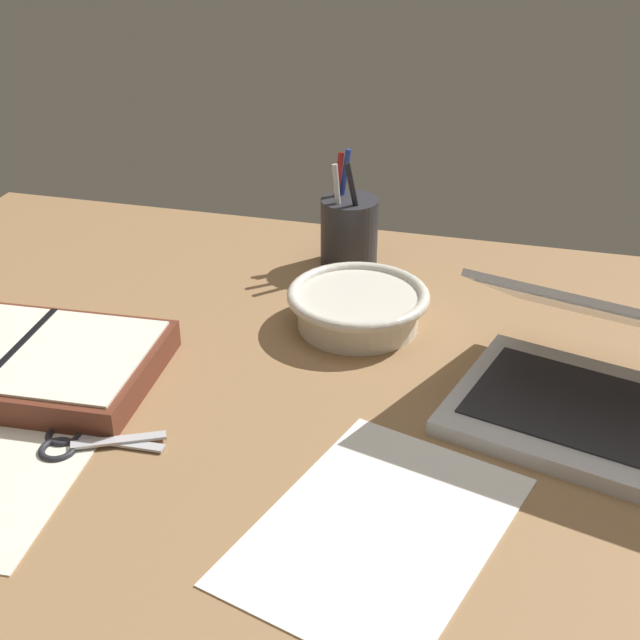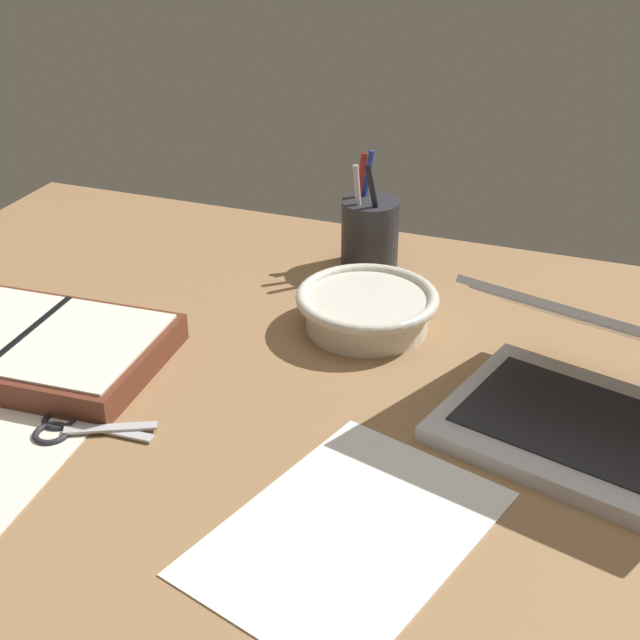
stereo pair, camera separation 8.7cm
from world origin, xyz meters
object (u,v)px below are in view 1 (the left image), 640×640
bowl (358,306)px  pen_cup (349,231)px  scissors (75,442)px  laptop (613,384)px  planner (20,361)px

bowl → pen_cup: (-5.42, 17.95, 2.26)cm
bowl → scissors: bearing=-125.3°
laptop → planner: (-65.28, -7.78, -2.66)cm
laptop → bowl: laptop is taller
laptop → planner: laptop is taller
bowl → planner: size_ratio=0.55×
laptop → bowl: (-30.22, 13.35, -1.62)cm
laptop → scissors: size_ratio=2.84×
laptop → scissors: 56.05cm
laptop → pen_cup: (-35.64, 31.30, 0.64)cm
bowl → pen_cup: pen_cup is taller
laptop → planner: bearing=-157.7°
planner → laptop: bearing=3.8°
scissors → pen_cup: bearing=57.0°
bowl → pen_cup: bearing=106.8°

